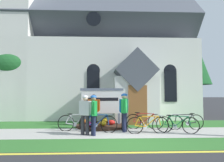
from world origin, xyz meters
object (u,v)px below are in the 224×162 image
Objects in this scene: bicycle_yellow at (186,122)px; cyclist_in_white_jersey at (124,109)px; bicycle_white at (177,124)px; cyclist_in_green_jersey at (85,112)px; bicycle_black at (144,121)px; roadside_conifer at (184,48)px; yard_deciduous_tree at (22,67)px; cyclist_in_red_jersey at (125,109)px; church_sign at (102,102)px; bicycle_red at (98,123)px; bicycle_blue at (77,123)px; cyclist_in_orange_jersey at (94,109)px; bicycle_orange at (148,125)px; cyclist_in_yellow_jersey at (93,112)px.

cyclist_in_white_jersey is at bearing -179.44° from bicycle_yellow.
cyclist_in_green_jersey reaches higher than bicycle_white.
bicycle_black is 7.83m from roadside_conifer.
yard_deciduous_tree is (-6.70, 5.39, 2.55)m from cyclist_in_white_jersey.
cyclist_in_red_jersey is at bearing -90.88° from cyclist_in_white_jersey.
roadside_conifer reaches higher than cyclist_in_white_jersey.
church_sign is 2.43m from bicycle_black.
bicycle_red reaches higher than bicycle_blue.
bicycle_yellow is 7.22m from roadside_conifer.
bicycle_yellow is at bearing -111.87° from roadside_conifer.
yard_deciduous_tree reaches higher than cyclist_in_white_jersey.
church_sign is at bearing -35.48° from yard_deciduous_tree.
cyclist_in_orange_jersey is 1.58m from cyclist_in_red_jersey.
church_sign is 0.45× the size of yard_deciduous_tree.
bicycle_orange is at bearing -48.44° from church_sign.
bicycle_orange is 2.64m from cyclist_in_green_jersey.
bicycle_orange is (-0.07, -1.07, -0.00)m from bicycle_black.
cyclist_in_yellow_jersey is at bearing -139.81° from cyclist_in_white_jersey.
bicycle_white is at bearing -18.24° from cyclist_in_white_jersey.
cyclist_in_red_jersey is at bearing -59.98° from church_sign.
bicycle_red is (-0.17, -1.79, -0.86)m from church_sign.
bicycle_red is 1.02× the size of cyclist_in_white_jersey.
roadside_conifer is (2.74, 5.92, 4.60)m from bicycle_white.
bicycle_yellow is at bearing -4.61° from cyclist_in_orange_jersey.
bicycle_blue is (-3.01, 0.69, 0.01)m from bicycle_orange.
cyclist_in_green_jersey is (-2.64, -1.25, 0.55)m from bicycle_black.
cyclist_in_green_jersey is at bearing -160.13° from cyclist_in_red_jersey.
bicycle_yellow is 1.02× the size of cyclist_in_red_jersey.
roadside_conifer is (3.96, 4.96, 4.59)m from bicycle_black.
church_sign is 4.18m from bicycle_yellow.
cyclist_in_white_jersey is (0.01, 0.41, -0.02)m from cyclist_in_red_jersey.
yard_deciduous_tree is at bearing 145.51° from bicycle_white.
cyclist_in_white_jersey is at bearing 21.12° from bicycle_red.
bicycle_white is at bearing 4.22° from cyclist_in_green_jersey.
cyclist_in_green_jersey is 0.96× the size of cyclist_in_red_jersey.
bicycle_red is (-2.16, -0.70, 0.01)m from bicycle_black.
cyclist_in_green_jersey is 9.92m from roadside_conifer.
bicycle_red is at bearing 175.50° from bicycle_white.
bicycle_red is at bearing -177.54° from cyclist_in_red_jersey.
cyclist_in_red_jersey is 0.41m from cyclist_in_white_jersey.
bicycle_yellow is 4.68m from cyclist_in_green_jersey.
bicycle_orange is 1.04× the size of bicycle_blue.
bicycle_orange is (-1.29, -0.11, 0.00)m from bicycle_white.
bicycle_blue is at bearing -142.87° from roadside_conifer.
bicycle_white is (3.20, -2.05, -0.88)m from church_sign.
cyclist_in_orange_jersey reaches higher than cyclist_in_yellow_jersey.
cyclist_in_white_jersey is (1.67, 1.01, 0.04)m from cyclist_in_green_jersey.
yard_deciduous_tree reaches higher than cyclist_in_green_jersey.
cyclist_in_red_jersey reaches higher than bicycle_yellow.
roadside_conifer reaches higher than cyclist_in_orange_jersey.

